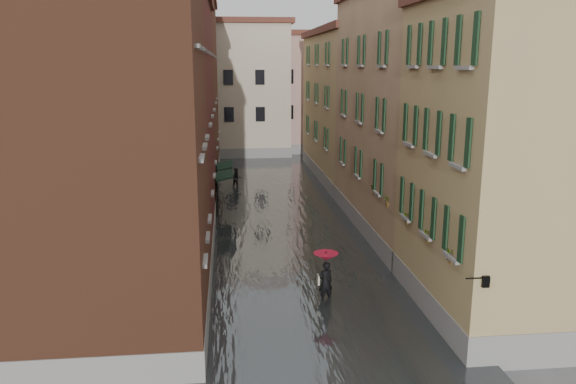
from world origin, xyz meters
TOP-DOWN VIEW (x-y plane):
  - ground at (0.00, 0.00)m, footprint 120.00×120.00m
  - floodwater at (0.00, 13.00)m, footprint 10.00×60.00m
  - building_left_near at (-7.00, -2.00)m, footprint 6.00×8.00m
  - building_left_mid at (-7.00, 9.00)m, footprint 6.00×14.00m
  - building_left_far at (-7.00, 24.00)m, footprint 6.00×16.00m
  - building_right_near at (7.00, -2.00)m, footprint 6.00×8.00m
  - building_right_mid at (7.00, 9.00)m, footprint 6.00×14.00m
  - building_right_far at (7.00, 24.00)m, footprint 6.00×16.00m
  - building_end_cream at (-3.00, 38.00)m, footprint 12.00×9.00m
  - building_end_pink at (6.00, 40.00)m, footprint 10.00×9.00m
  - awning_near at (-3.49, 13.29)m, footprint 1.09×2.73m
  - awning_far at (-3.49, 16.74)m, footprint 1.09×3.06m
  - wall_lantern at (4.33, -6.00)m, footprint 0.71×0.22m
  - window_planters at (4.12, 0.57)m, footprint 0.59×10.78m
  - pedestrian_main at (0.56, -0.36)m, footprint 1.02×1.02m
  - pedestrian_far at (-2.57, 20.76)m, footprint 0.90×0.77m

SIDE VIEW (x-z plane):
  - ground at x=0.00m, z-range 0.00..0.00m
  - floodwater at x=0.00m, z-range 0.00..0.20m
  - pedestrian_far at x=-2.57m, z-range 0.00..1.59m
  - pedestrian_main at x=0.56m, z-range 0.25..2.31m
  - awning_near at x=-3.49m, z-range 1.06..3.86m
  - awning_far at x=-3.49m, z-range 1.07..3.87m
  - wall_lantern at x=4.33m, z-range 2.83..3.18m
  - window_planters at x=4.12m, z-range 3.09..3.93m
  - building_right_near at x=7.00m, z-range 0.00..11.50m
  - building_right_far at x=7.00m, z-range 0.00..11.50m
  - building_end_pink at x=6.00m, z-range 0.00..12.00m
  - building_left_mid at x=-7.00m, z-range 0.00..12.50m
  - building_left_near at x=-7.00m, z-range 0.00..13.00m
  - building_right_mid at x=7.00m, z-range 0.00..13.00m
  - building_end_cream at x=-3.00m, z-range 0.00..13.00m
  - building_left_far at x=-7.00m, z-range 0.00..14.00m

